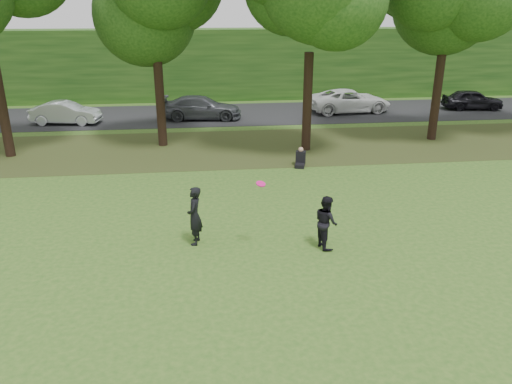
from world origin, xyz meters
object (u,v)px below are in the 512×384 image
(player_right, at_px, (326,222))
(seated_person, at_px, (300,159))
(player_left, at_px, (195,216))
(frisbee, at_px, (261,184))

(player_right, relative_size, seated_person, 1.91)
(player_right, distance_m, seated_person, 7.83)
(player_right, bearing_deg, seated_person, -18.00)
(player_left, height_order, player_right, player_left)
(frisbee, bearing_deg, seated_person, 70.50)
(frisbee, height_order, seated_person, frisbee)
(frisbee, bearing_deg, player_left, 162.54)
(seated_person, bearing_deg, player_left, -106.26)
(player_left, relative_size, seated_person, 2.14)
(seated_person, bearing_deg, player_right, -79.37)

